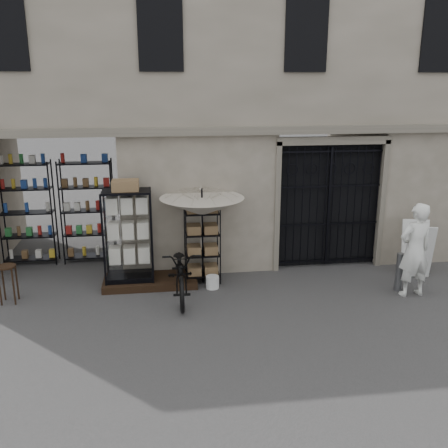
{
  "coord_description": "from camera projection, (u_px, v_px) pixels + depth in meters",
  "views": [
    {
      "loc": [
        -2.19,
        -8.67,
        4.24
      ],
      "look_at": [
        -0.8,
        1.4,
        1.35
      ],
      "focal_mm": 40.0,
      "sensor_mm": 36.0,
      "label": 1
    }
  ],
  "objects": [
    {
      "name": "display_cabinet",
      "position": [
        128.0,
        240.0,
        10.53
      ],
      "size": [
        1.06,
        0.75,
        2.11
      ],
      "rotation": [
        0.0,
        0.0,
        -0.16
      ],
      "color": "black",
      "rests_on": "step_platform"
    },
    {
      "name": "wire_rack",
      "position": [
        202.0,
        246.0,
        10.87
      ],
      "size": [
        0.82,
        0.66,
        1.67
      ],
      "rotation": [
        0.0,
        0.0,
        0.21
      ],
      "color": "black",
      "rests_on": "ground"
    },
    {
      "name": "shopkeeper",
      "position": [
        410.0,
        295.0,
        10.34
      ],
      "size": [
        0.97,
        2.03,
        0.47
      ],
      "primitive_type": "imported",
      "rotation": [
        0.0,
        0.0,
        3.28
      ],
      "color": "white",
      "rests_on": "ground"
    },
    {
      "name": "steel_bollard",
      "position": [
        399.0,
        272.0,
        10.46
      ],
      "size": [
        0.16,
        0.16,
        0.82
      ],
      "primitive_type": "cylinder",
      "rotation": [
        0.0,
        0.0,
        0.05
      ],
      "color": "slate",
      "rests_on": "ground"
    },
    {
      "name": "shop_recess",
      "position": [
        55.0,
        207.0,
        11.37
      ],
      "size": [
        3.0,
        1.7,
        3.0
      ],
      "primitive_type": "cube",
      "color": "black",
      "rests_on": "ground"
    },
    {
      "name": "market_umbrella",
      "position": [
        202.0,
        202.0,
        10.47
      ],
      "size": [
        2.0,
        2.02,
        2.54
      ],
      "rotation": [
        0.0,
        0.0,
        0.36
      ],
      "color": "black",
      "rests_on": "ground"
    },
    {
      "name": "easel_sign",
      "position": [
        417.0,
        250.0,
        11.15
      ],
      "size": [
        0.73,
        0.8,
        1.24
      ],
      "rotation": [
        0.0,
        0.0,
        -0.25
      ],
      "color": "silver",
      "rests_on": "ground"
    },
    {
      "name": "step_platform",
      "position": [
        150.0,
        281.0,
        10.85
      ],
      "size": [
        2.0,
        0.9,
        0.15
      ],
      "primitive_type": "cube",
      "color": "black",
      "rests_on": "ground"
    },
    {
      "name": "wooden_stool",
      "position": [
        8.0,
        283.0,
        9.88
      ],
      "size": [
        0.49,
        0.49,
        0.78
      ],
      "rotation": [
        0.0,
        0.0,
        0.43
      ],
      "color": "black",
      "rests_on": "ground"
    },
    {
      "name": "main_building",
      "position": [
        242.0,
        71.0,
        12.28
      ],
      "size": [
        14.0,
        4.0,
        9.0
      ],
      "primitive_type": "cube",
      "color": "gray",
      "rests_on": "ground"
    },
    {
      "name": "ground",
      "position": [
        274.0,
        309.0,
        9.7
      ],
      "size": [
        80.0,
        80.0,
        0.0
      ],
      "primitive_type": "plane",
      "color": "black",
      "rests_on": "ground"
    },
    {
      "name": "iron_gate",
      "position": [
        326.0,
        204.0,
        11.69
      ],
      "size": [
        2.5,
        0.21,
        3.0
      ],
      "color": "black",
      "rests_on": "ground"
    },
    {
      "name": "shop_shelving",
      "position": [
        58.0,
        212.0,
        11.91
      ],
      "size": [
        2.7,
        0.5,
        2.5
      ],
      "primitive_type": "cube",
      "color": "black",
      "rests_on": "ground"
    },
    {
      "name": "white_bucket",
      "position": [
        212.0,
        282.0,
        10.64
      ],
      "size": [
        0.3,
        0.3,
        0.27
      ],
      "primitive_type": "cylinder",
      "rotation": [
        0.0,
        0.0,
        0.05
      ],
      "color": "silver",
      "rests_on": "ground"
    },
    {
      "name": "bicycle",
      "position": [
        182.0,
        297.0,
        10.23
      ],
      "size": [
        0.75,
        1.12,
        2.11
      ],
      "primitive_type": "imported",
      "rotation": [
        0.0,
        0.0,
        -0.01
      ],
      "color": "black",
      "rests_on": "ground"
    }
  ]
}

